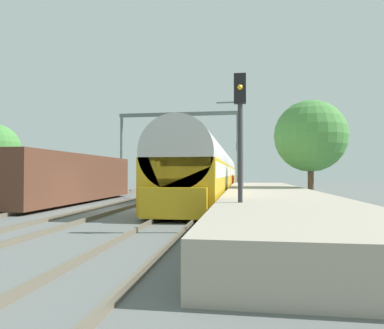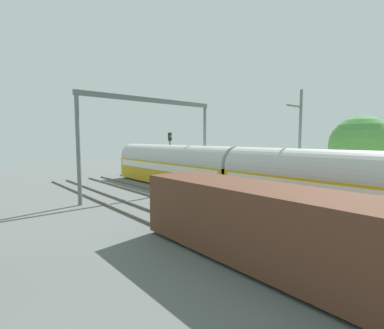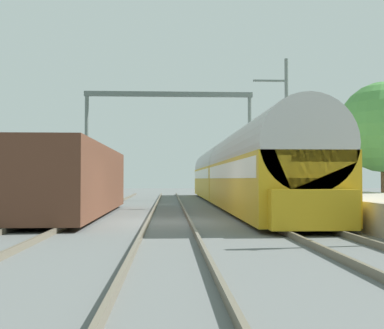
{
  "view_description": "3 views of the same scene",
  "coord_description": "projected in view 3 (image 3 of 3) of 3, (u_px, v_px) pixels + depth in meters",
  "views": [
    {
      "loc": [
        6.32,
        -16.53,
        1.76
      ],
      "look_at": [
        3.9,
        0.19,
        2.19
      ],
      "focal_mm": 32.62,
      "sensor_mm": 36.0,
      "label": 1
    },
    {
      "loc": [
        -12.33,
        -1.76,
        4.6
      ],
      "look_at": [
        -0.58,
        11.93,
        2.91
      ],
      "focal_mm": 25.97,
      "sensor_mm": 36.0,
      "label": 2
    },
    {
      "loc": [
        -0.01,
        -17.26,
        1.55
      ],
      "look_at": [
        1.95,
        23.31,
        2.74
      ],
      "focal_mm": 45.18,
      "sensor_mm": 36.0,
      "label": 3
    }
  ],
  "objects": [
    {
      "name": "track_east",
      "position": [
        277.0,
        219.0,
        17.38
      ],
      "size": [
        1.52,
        60.0,
        0.16
      ],
      "color": "#655E4E",
      "rests_on": "ground"
    },
    {
      "name": "catenary_gantry",
      "position": [
        169.0,
        123.0,
        34.94
      ],
      "size": [
        12.21,
        0.28,
        7.86
      ],
      "color": "slate",
      "rests_on": "ground"
    },
    {
      "name": "track_far_west",
      "position": [
        58.0,
        220.0,
        17.0
      ],
      "size": [
        1.52,
        60.0,
        0.16
      ],
      "color": "#655E4E",
      "rests_on": "ground"
    },
    {
      "name": "tree_east_background",
      "position": [
        384.0,
        127.0,
        23.49
      ],
      "size": [
        4.41,
        4.41,
        6.26
      ],
      "color": "#4C3826",
      "rests_on": "ground"
    },
    {
      "name": "passenger_train",
      "position": [
        233.0,
        172.0,
        29.41
      ],
      "size": [
        2.93,
        32.85,
        3.82
      ],
      "color": "gold",
      "rests_on": "ground"
    },
    {
      "name": "ground",
      "position": [
        169.0,
        222.0,
        17.19
      ],
      "size": [
        120.0,
        120.0,
        0.0
      ],
      "primitive_type": "plane",
      "color": "#5E6261"
    },
    {
      "name": "railway_signal_far",
      "position": [
        238.0,
        157.0,
        40.67
      ],
      "size": [
        0.36,
        0.3,
        5.25
      ],
      "color": "#2D2D33",
      "rests_on": "ground"
    },
    {
      "name": "person_crossing",
      "position": [
        248.0,
        186.0,
        33.25
      ],
      "size": [
        0.25,
        0.41,
        1.73
      ],
      "rotation": [
        0.0,
        0.0,
        4.68
      ],
      "color": "#252525",
      "rests_on": "ground"
    },
    {
      "name": "freight_car",
      "position": [
        75.0,
        181.0,
        20.1
      ],
      "size": [
        2.8,
        13.0,
        2.7
      ],
      "color": "#563323",
      "rests_on": "ground"
    },
    {
      "name": "track_west",
      "position": [
        169.0,
        220.0,
        17.19
      ],
      "size": [
        1.52,
        60.0,
        0.16
      ],
      "color": "#655E4E",
      "rests_on": "ground"
    },
    {
      "name": "platform",
      "position": [
        359.0,
        206.0,
        19.57
      ],
      "size": [
        4.4,
        28.0,
        0.9
      ],
      "color": "#A39989",
      "rests_on": "ground"
    },
    {
      "name": "catenary_pole_east_mid",
      "position": [
        286.0,
        130.0,
        25.82
      ],
      "size": [
        1.9,
        0.2,
        8.0
      ],
      "color": "slate",
      "rests_on": "ground"
    }
  ]
}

